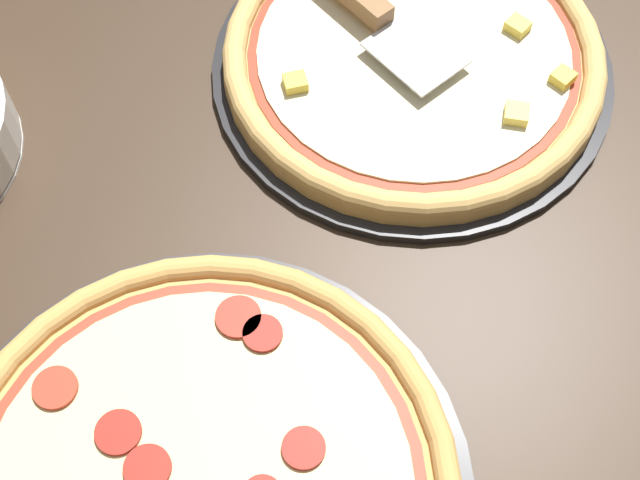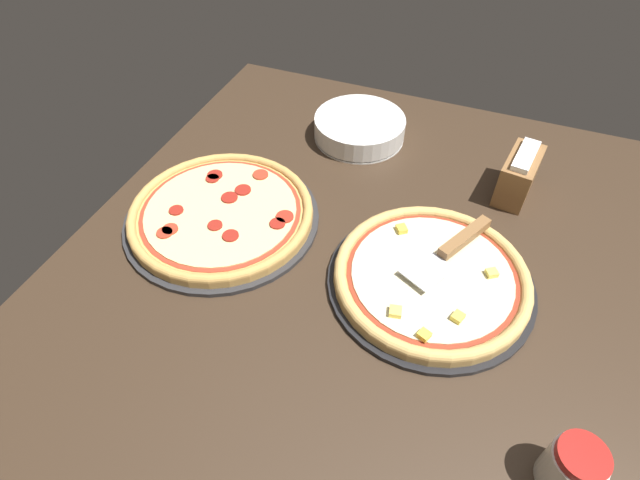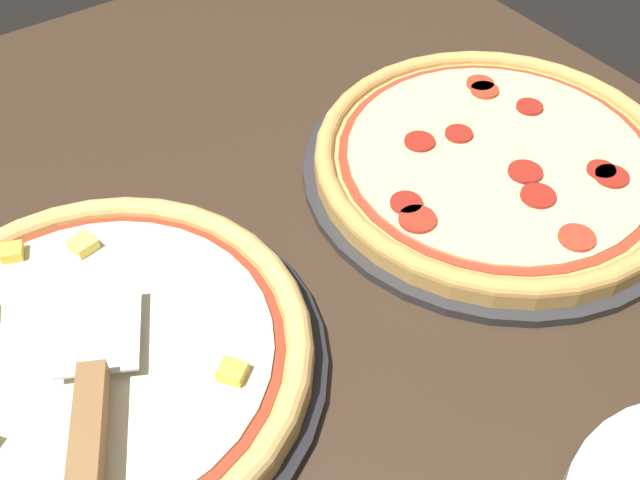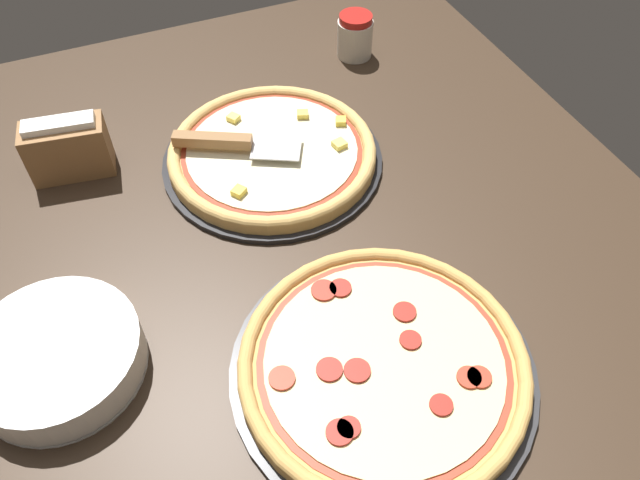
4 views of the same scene
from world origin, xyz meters
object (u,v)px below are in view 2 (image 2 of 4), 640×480
pizza_back (221,212)px  plate_stack (359,128)px  pizza_front (432,276)px  napkin_holder (519,175)px  serving_spatula (458,243)px  parmesan_shaker (572,468)px

pizza_back → plate_stack: size_ratio=1.71×
pizza_front → napkin_holder: napkin_holder is taller
serving_spatula → napkin_holder: bearing=-18.8°
pizza_back → napkin_holder: bearing=-60.7°
pizza_front → plate_stack: plate_stack is taller
serving_spatula → napkin_holder: size_ratio=1.51×
serving_spatula → pizza_front: bearing=158.8°
pizza_back → serving_spatula: (6.69, -47.72, 2.65)cm
serving_spatula → plate_stack: size_ratio=0.96×
parmesan_shaker → napkin_holder: napkin_holder is taller
pizza_front → pizza_back: size_ratio=0.95×
pizza_front → serving_spatula: bearing=-21.2°
serving_spatula → parmesan_shaker: parmesan_shaker is taller
pizza_front → parmesan_shaker: (-27.54, -24.99, 2.06)cm
serving_spatula → napkin_holder: 26.25cm
pizza_front → pizza_back: 44.79cm
pizza_back → napkin_holder: (31.55, -56.16, 2.84)cm
plate_stack → pizza_front: bearing=-145.6°
serving_spatula → napkin_holder: napkin_holder is taller
pizza_back → plate_stack: bearing=-23.9°
pizza_front → serving_spatula: serving_spatula is taller
pizza_front → plate_stack: size_ratio=1.61×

